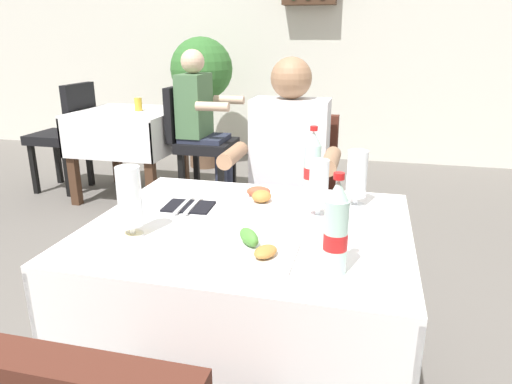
% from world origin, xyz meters
% --- Properties ---
extents(back_wall, '(11.00, 0.12, 2.75)m').
position_xyz_m(back_wall, '(0.00, 4.08, 1.38)').
color(back_wall, silver).
rests_on(back_wall, ground).
extents(main_dining_table, '(1.04, 0.88, 0.75)m').
position_xyz_m(main_dining_table, '(0.13, 0.01, 0.58)').
color(main_dining_table, white).
rests_on(main_dining_table, ground).
extents(chair_far_diner_seat, '(0.44, 0.50, 0.97)m').
position_xyz_m(chair_far_diner_seat, '(0.13, 0.84, 0.55)').
color(chair_far_diner_seat, '#4C2319').
rests_on(chair_far_diner_seat, ground).
extents(seated_diner_far, '(0.50, 0.46, 1.26)m').
position_xyz_m(seated_diner_far, '(0.13, 0.73, 0.71)').
color(seated_diner_far, '#282D42').
rests_on(seated_diner_far, ground).
extents(plate_near_camera, '(0.23, 0.23, 0.06)m').
position_xyz_m(plate_near_camera, '(0.21, -0.20, 0.77)').
color(plate_near_camera, white).
rests_on(plate_near_camera, main_dining_table).
extents(plate_far_diner, '(0.25, 0.25, 0.06)m').
position_xyz_m(plate_far_diner, '(0.11, 0.23, 0.77)').
color(plate_far_diner, white).
rests_on(plate_far_diner, main_dining_table).
extents(beer_glass_left, '(0.07, 0.07, 0.22)m').
position_xyz_m(beer_glass_left, '(-0.20, -0.17, 0.87)').
color(beer_glass_left, white).
rests_on(beer_glass_left, main_dining_table).
extents(beer_glass_middle, '(0.07, 0.07, 0.20)m').
position_xyz_m(beer_glass_middle, '(0.34, 0.14, 0.86)').
color(beer_glass_middle, white).
rests_on(beer_glass_middle, main_dining_table).
extents(beer_glass_right, '(0.07, 0.07, 0.21)m').
position_xyz_m(beer_glass_right, '(0.46, 0.28, 0.86)').
color(beer_glass_right, white).
rests_on(beer_glass_right, main_dining_table).
extents(cola_bottle_primary, '(0.07, 0.07, 0.27)m').
position_xyz_m(cola_bottle_primary, '(0.29, 0.36, 0.87)').
color(cola_bottle_primary, silver).
rests_on(cola_bottle_primary, main_dining_table).
extents(cola_bottle_secondary, '(0.06, 0.06, 0.27)m').
position_xyz_m(cola_bottle_secondary, '(0.43, -0.27, 0.87)').
color(cola_bottle_secondary, silver).
rests_on(cola_bottle_secondary, main_dining_table).
extents(napkin_cutlery_set, '(0.18, 0.19, 0.01)m').
position_xyz_m(napkin_cutlery_set, '(-0.12, 0.11, 0.76)').
color(napkin_cutlery_set, black).
rests_on(napkin_cutlery_set, main_dining_table).
extents(background_dining_table, '(0.82, 0.81, 0.75)m').
position_xyz_m(background_dining_table, '(-1.53, 2.24, 0.56)').
color(background_dining_table, white).
rests_on(background_dining_table, ground).
extents(background_chair_left, '(0.50, 0.44, 0.97)m').
position_xyz_m(background_chair_left, '(-2.14, 2.24, 0.55)').
color(background_chair_left, black).
rests_on(background_chair_left, ground).
extents(background_chair_right, '(0.50, 0.44, 0.97)m').
position_xyz_m(background_chair_right, '(-0.91, 2.24, 0.55)').
color(background_chair_right, black).
rests_on(background_chair_right, ground).
extents(background_patron, '(0.46, 0.50, 1.26)m').
position_xyz_m(background_patron, '(-0.86, 2.24, 0.71)').
color(background_patron, '#282D42').
rests_on(background_patron, ground).
extents(background_table_tumbler, '(0.06, 0.06, 0.11)m').
position_xyz_m(background_table_tumbler, '(-1.43, 2.26, 0.81)').
color(background_table_tumbler, gold).
rests_on(background_table_tumbler, background_dining_table).
extents(potted_plant_corner, '(0.64, 0.64, 1.36)m').
position_xyz_m(potted_plant_corner, '(-1.26, 3.35, 0.94)').
color(potted_plant_corner, brown).
rests_on(potted_plant_corner, ground).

